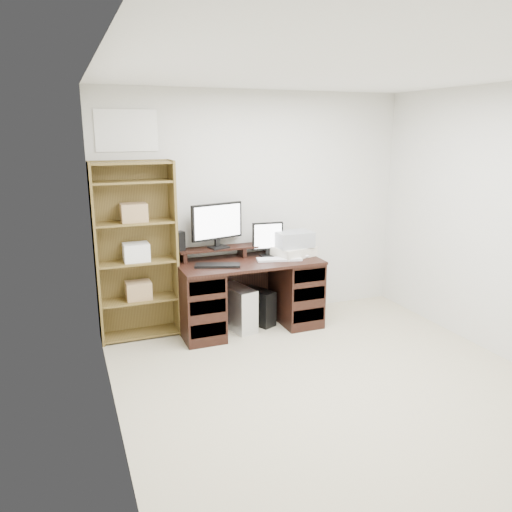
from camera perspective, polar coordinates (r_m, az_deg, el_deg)
room at (r=3.79m, az=11.01°, el=1.22°), size 3.54×4.04×2.54m
desk at (r=5.35m, az=-0.83°, el=-4.26°), size 1.50×0.70×0.75m
riser_shelf at (r=5.41m, az=-1.62°, el=0.95°), size 1.40×0.22×0.12m
monitor_wide at (r=5.26m, az=-4.47°, el=3.77°), size 0.59×0.21×0.47m
monitor_small at (r=5.39m, az=1.34°, el=2.08°), size 0.34×0.14×0.37m
speaker at (r=5.21m, az=-8.68°, el=1.70°), size 0.11×0.11×0.20m
keyboard_black at (r=5.03m, az=-4.42°, el=-1.08°), size 0.48×0.30×0.03m
keyboard_white at (r=5.26m, az=2.68°, el=-0.37°), size 0.49×0.24×0.02m
mouse at (r=5.39m, az=5.63°, el=0.01°), size 0.11×0.08×0.04m
printer at (r=5.44m, az=4.31°, el=0.55°), size 0.49×0.42×0.11m
basket at (r=5.41m, az=4.34°, el=1.94°), size 0.39×0.28×0.17m
tower_silver at (r=5.37m, az=-2.07°, el=-5.96°), size 0.31×0.50×0.47m
tower_black at (r=5.52m, az=0.26°, el=-5.81°), size 0.31×0.42×0.39m
bookshelf at (r=5.14m, az=-13.58°, el=0.69°), size 0.80×0.30×1.80m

